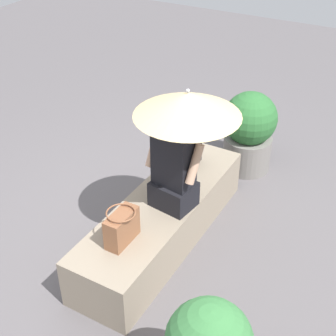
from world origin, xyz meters
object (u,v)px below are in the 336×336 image
tote_bag_canvas (191,152)px  handbag_black (122,227)px  person_seated (174,166)px  parasol (188,104)px  planter_near (249,131)px

tote_bag_canvas → handbag_black: bearing=-178.2°
person_seated → parasol: 0.54m
parasol → planter_near: parasol is taller
tote_bag_canvas → planter_near: size_ratio=0.31×
parasol → planter_near: size_ratio=1.17×
parasol → handbag_black: parasol is taller
person_seated → planter_near: 1.53m
person_seated → tote_bag_canvas: 0.69m
parasol → tote_bag_canvas: (0.54, 0.22, -0.78)m
person_seated → parasol: (0.08, -0.07, 0.53)m
person_seated → tote_bag_canvas: person_seated is taller
handbag_black → planter_near: 2.08m
parasol → handbag_black: size_ratio=3.42×
person_seated → handbag_black: bearing=168.8°
handbag_black → tote_bag_canvas: size_ratio=1.11×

